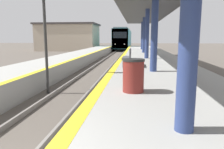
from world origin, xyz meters
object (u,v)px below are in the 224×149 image
Objects in this scene: train at (124,39)px; bench at (128,57)px; signal_near at (44,13)px; trash_bin at (133,75)px.

train reaches higher than bench.
bench is at bearing -86.47° from train.
signal_near is at bearing -91.55° from train.
signal_near reaches higher than bench.
train is 37.34m from bench.
trash_bin is 5.59m from bench.
train is 4.71× the size of signal_near.
bench reaches higher than trash_bin.
train is 15.29× the size of bench.
train reaches higher than trash_bin.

